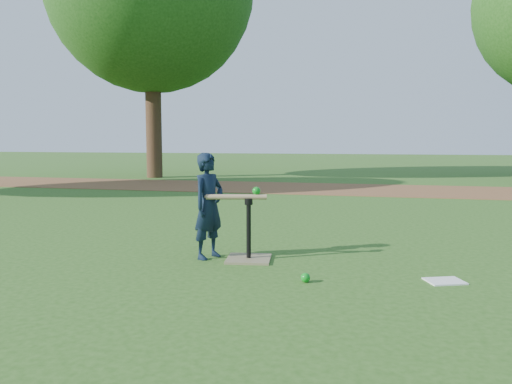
# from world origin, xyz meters

# --- Properties ---
(ground) EXTENTS (80.00, 80.00, 0.00)m
(ground) POSITION_xyz_m (0.00, 0.00, 0.00)
(ground) COLOR #285116
(ground) RESTS_ON ground
(dirt_strip) EXTENTS (24.00, 3.00, 0.01)m
(dirt_strip) POSITION_xyz_m (0.00, 7.50, 0.01)
(dirt_strip) COLOR brown
(dirt_strip) RESTS_ON ground
(child) EXTENTS (0.38, 0.45, 1.06)m
(child) POSITION_xyz_m (-0.61, -0.05, 0.53)
(child) COLOR black
(child) RESTS_ON ground
(wiffle_ball_ground) EXTENTS (0.08, 0.08, 0.08)m
(wiffle_ball_ground) POSITION_xyz_m (0.46, -0.69, 0.04)
(wiffle_ball_ground) COLOR #0C8E1B
(wiffle_ball_ground) RESTS_ON ground
(clipboard) EXTENTS (0.36, 0.33, 0.01)m
(clipboard) POSITION_xyz_m (1.60, -0.39, 0.01)
(clipboard) COLOR white
(clipboard) RESTS_ON ground
(batting_tee) EXTENTS (0.49, 0.49, 0.61)m
(batting_tee) POSITION_xyz_m (-0.20, -0.04, 0.11)
(batting_tee) COLOR olive
(batting_tee) RESTS_ON ground
(swing_action) EXTENTS (0.63, 0.19, 0.13)m
(swing_action) POSITION_xyz_m (-0.31, -0.05, 0.64)
(swing_action) COLOR tan
(swing_action) RESTS_ON ground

